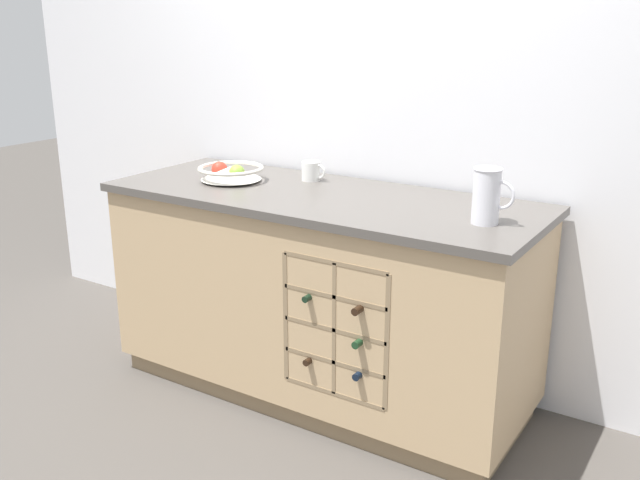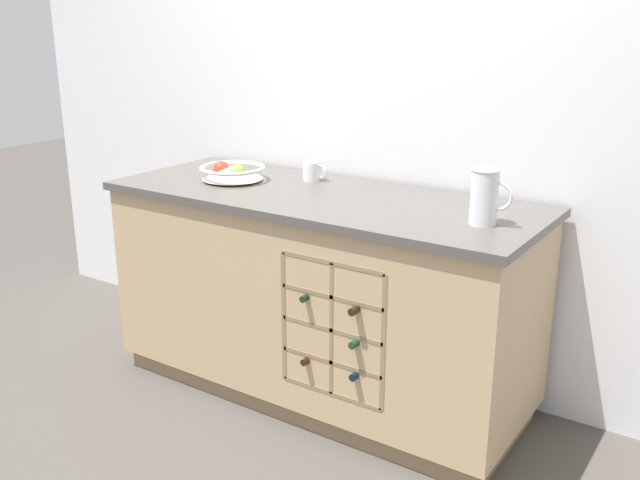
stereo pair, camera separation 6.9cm
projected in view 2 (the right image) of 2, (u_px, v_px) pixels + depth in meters
name	position (u px, v px, depth m)	size (l,w,h in m)	color
ground_plane	(320.00, 389.00, 3.29)	(14.00, 14.00, 0.00)	#4C4742
back_wall	(371.00, 102.00, 3.24)	(4.40, 0.06, 2.55)	white
kitchen_island	(320.00, 295.00, 3.15)	(1.89, 0.75, 0.93)	#8B7354
fruit_bowl	(232.00, 171.00, 3.25)	(0.30, 0.30, 0.08)	silver
white_pitcher	(485.00, 196.00, 2.54)	(0.16, 0.10, 0.20)	white
ceramic_mug	(313.00, 171.00, 3.25)	(0.12, 0.08, 0.09)	white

